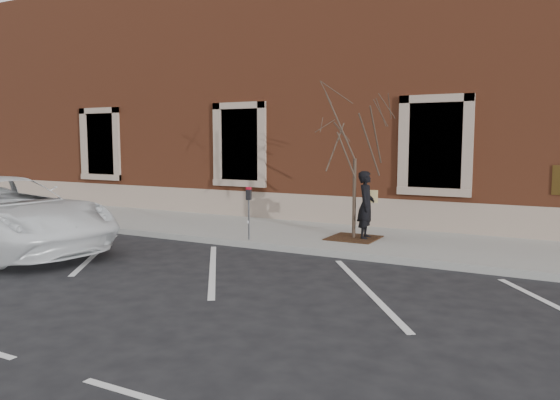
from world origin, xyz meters
The scene contains 10 objects.
ground centered at (0.00, 0.00, 0.00)m, with size 120.00×120.00×0.00m, color #28282B.
sidewalk_near centered at (0.00, 1.75, 0.07)m, with size 40.00×3.50×0.15m, color gray.
curb_near centered at (0.00, -0.05, 0.07)m, with size 40.00×0.12×0.15m, color #9E9E99.
parking_stripes centered at (0.00, -2.20, 0.00)m, with size 28.00×4.40×0.01m, color silver, non-canonical shape.
building_civic centered at (0.00, 7.74, 4.00)m, with size 40.00×8.62×8.00m.
man centered at (1.83, 1.59, 0.97)m, with size 0.60×0.39×1.65m, color black.
parking_meter centered at (-0.61, 0.16, 1.03)m, with size 0.12×0.09×1.27m.
tree_grate centered at (1.56, 1.50, 0.16)m, with size 1.15×1.15×0.03m, color #3B2812.
sapling centered at (1.56, 1.50, 2.63)m, with size 2.12×2.12×3.54m.
white_truck centered at (-5.26, -3.10, 0.85)m, with size 2.82×6.11×1.70m, color white.
Camera 1 is at (6.25, -10.87, 2.53)m, focal length 35.00 mm.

